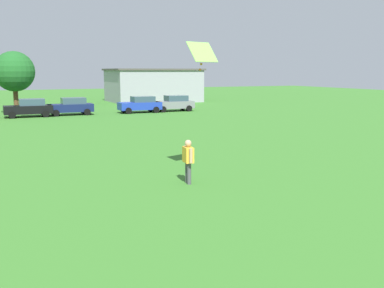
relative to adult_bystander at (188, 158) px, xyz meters
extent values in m
plane|color=#387528|center=(-5.31, 14.29, -1.00)|extent=(160.00, 160.00, 0.00)
cylinder|color=#4C4C51|center=(0.01, 0.12, -0.59)|extent=(0.16, 0.16, 0.83)
cylinder|color=#4C4C51|center=(-0.01, -0.12, -0.59)|extent=(0.16, 0.16, 0.83)
cube|color=yellow|center=(0.00, 0.00, 0.12)|extent=(0.37, 0.58, 0.59)
cylinder|color=tan|center=(0.04, 0.34, 0.13)|extent=(0.12, 0.12, 0.55)
cylinder|color=tan|center=(-0.04, -0.34, 0.13)|extent=(0.12, 0.12, 0.55)
sphere|color=tan|center=(0.00, 0.00, 0.56)|extent=(0.26, 0.26, 0.26)
cube|color=#8CD859|center=(1.07, 1.04, 4.00)|extent=(1.38, 0.97, 0.80)
sphere|color=orange|center=(1.07, 1.04, 3.75)|extent=(0.10, 0.10, 0.10)
sphere|color=orange|center=(1.02, 1.04, 3.53)|extent=(0.10, 0.10, 0.10)
sphere|color=orange|center=(0.97, 1.04, 3.31)|extent=(0.10, 0.10, 0.10)
cube|color=black|center=(-3.43, 29.38, -0.30)|extent=(4.30, 1.80, 0.76)
cube|color=#334756|center=(-3.09, 29.38, 0.38)|extent=(2.24, 1.58, 0.60)
cylinder|color=black|center=(-4.89, 28.48, -0.68)|extent=(0.64, 0.22, 0.64)
cylinder|color=black|center=(-4.89, 30.28, -0.68)|extent=(0.64, 0.22, 0.64)
cylinder|color=black|center=(-1.97, 28.48, -0.68)|extent=(0.64, 0.22, 0.64)
cylinder|color=black|center=(-1.97, 30.28, -0.68)|extent=(0.64, 0.22, 0.64)
cube|color=#141E4C|center=(0.45, 29.73, -0.30)|extent=(4.30, 1.80, 0.76)
cube|color=#334756|center=(0.80, 29.73, 0.38)|extent=(2.24, 1.58, 0.60)
cylinder|color=black|center=(-1.01, 28.83, -0.68)|extent=(0.64, 0.22, 0.64)
cylinder|color=black|center=(-1.01, 30.63, -0.68)|extent=(0.64, 0.22, 0.64)
cylinder|color=black|center=(1.91, 28.83, -0.68)|extent=(0.64, 0.22, 0.64)
cylinder|color=black|center=(1.91, 30.63, -0.68)|extent=(0.64, 0.22, 0.64)
cube|color=#1E38AD|center=(7.42, 29.44, -0.30)|extent=(4.30, 1.80, 0.76)
cube|color=#334756|center=(7.77, 29.44, 0.38)|extent=(2.24, 1.58, 0.60)
cylinder|color=black|center=(5.96, 28.54, -0.68)|extent=(0.64, 0.22, 0.64)
cylinder|color=black|center=(5.96, 30.34, -0.68)|extent=(0.64, 0.22, 0.64)
cylinder|color=black|center=(8.88, 28.54, -0.68)|extent=(0.64, 0.22, 0.64)
cylinder|color=black|center=(8.88, 30.34, -0.68)|extent=(0.64, 0.22, 0.64)
cube|color=slate|center=(11.19, 29.64, -0.30)|extent=(4.30, 1.80, 0.76)
cube|color=#334756|center=(11.54, 29.64, 0.38)|extent=(2.24, 1.58, 0.60)
cylinder|color=black|center=(9.73, 28.74, -0.68)|extent=(0.64, 0.22, 0.64)
cylinder|color=black|center=(9.73, 30.54, -0.68)|extent=(0.64, 0.22, 0.64)
cylinder|color=black|center=(12.65, 28.74, -0.68)|extent=(0.64, 0.22, 0.64)
cylinder|color=black|center=(12.65, 30.54, -0.68)|extent=(0.64, 0.22, 0.64)
cylinder|color=brown|center=(-4.24, 33.25, 0.25)|extent=(0.46, 0.46, 2.52)
sphere|color=#1E5B23|center=(-4.24, 33.25, 3.20)|extent=(3.97, 3.97, 3.97)
cube|color=#9999A3|center=(14.48, 45.53, 1.15)|extent=(11.75, 8.77, 4.31)
cube|color=#4C4742|center=(14.48, 45.53, 3.43)|extent=(12.22, 9.12, 0.24)
camera|label=1|loc=(-6.82, -15.64, 3.27)|focal=42.78mm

